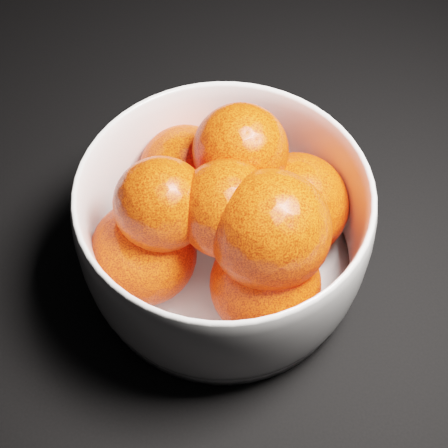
{
  "coord_description": "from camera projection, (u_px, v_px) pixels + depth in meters",
  "views": [
    {
      "loc": [
        -0.26,
        -0.18,
        0.46
      ],
      "look_at": [
        -0.25,
        0.1,
        0.06
      ],
      "focal_mm": 50.0,
      "sensor_mm": 36.0,
      "label": 1
    }
  ],
  "objects": [
    {
      "name": "bowl",
      "position": [
        224.0,
        228.0,
        0.49
      ],
      "size": [
        0.23,
        0.23,
        0.11
      ],
      "rotation": [
        0.0,
        0.0,
        0.3
      ],
      "color": "silver",
      "rests_on": "ground"
    },
    {
      "name": "orange_pile",
      "position": [
        229.0,
        217.0,
        0.48
      ],
      "size": [
        0.21,
        0.19,
        0.13
      ],
      "color": "#FF3209",
      "rests_on": "bowl"
    }
  ]
}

